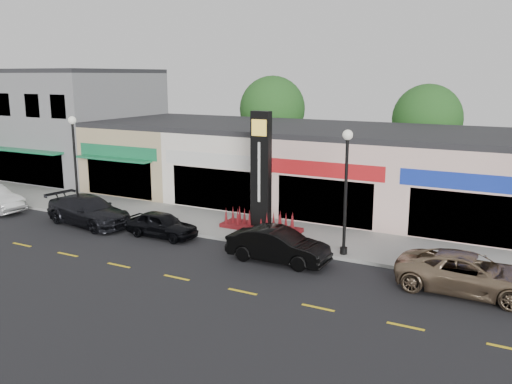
{
  "coord_description": "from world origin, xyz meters",
  "views": [
    {
      "loc": [
        15.33,
        -19.36,
        7.86
      ],
      "look_at": [
        2.82,
        4.0,
        2.13
      ],
      "focal_mm": 38.0,
      "sensor_mm": 36.0,
      "label": 1
    }
  ],
  "objects_px": {
    "car_black_sedan": "(162,224)",
    "car_gold_suv": "(469,274)",
    "lamp_east_near": "(346,180)",
    "pylon_sign": "(261,189)",
    "lamp_west_near": "(75,154)",
    "car_dark_sedan": "(89,211)",
    "car_black_conv": "(278,245)"
  },
  "relations": [
    {
      "from": "lamp_west_near",
      "to": "pylon_sign",
      "type": "xyz_separation_m",
      "value": [
        11.0,
        1.7,
        -1.2
      ]
    },
    {
      "from": "lamp_west_near",
      "to": "car_black_sedan",
      "type": "height_order",
      "value": "lamp_west_near"
    },
    {
      "from": "pylon_sign",
      "to": "car_dark_sedan",
      "type": "bearing_deg",
      "value": -160.69
    },
    {
      "from": "lamp_east_near",
      "to": "car_black_conv",
      "type": "distance_m",
      "value": 4.04
    },
    {
      "from": "car_black_sedan",
      "to": "car_gold_suv",
      "type": "relative_size",
      "value": 0.72
    },
    {
      "from": "lamp_east_near",
      "to": "pylon_sign",
      "type": "relative_size",
      "value": 0.91
    },
    {
      "from": "car_black_sedan",
      "to": "lamp_west_near",
      "type": "bearing_deg",
      "value": 80.31
    },
    {
      "from": "car_dark_sedan",
      "to": "car_black_conv",
      "type": "height_order",
      "value": "car_dark_sedan"
    },
    {
      "from": "pylon_sign",
      "to": "car_gold_suv",
      "type": "relative_size",
      "value": 1.15
    },
    {
      "from": "pylon_sign",
      "to": "car_gold_suv",
      "type": "xyz_separation_m",
      "value": [
        10.38,
        -3.3,
        -1.55
      ]
    },
    {
      "from": "lamp_west_near",
      "to": "car_black_conv",
      "type": "xyz_separation_m",
      "value": [
        13.72,
        -1.9,
        -2.74
      ]
    },
    {
      "from": "lamp_east_near",
      "to": "car_dark_sedan",
      "type": "height_order",
      "value": "lamp_east_near"
    },
    {
      "from": "car_dark_sedan",
      "to": "lamp_east_near",
      "type": "bearing_deg",
      "value": -76.35
    },
    {
      "from": "lamp_east_near",
      "to": "car_black_sedan",
      "type": "bearing_deg",
      "value": -171.55
    },
    {
      "from": "car_dark_sedan",
      "to": "car_black_sedan",
      "type": "xyz_separation_m",
      "value": [
        4.83,
        0.05,
        -0.13
      ]
    },
    {
      "from": "car_dark_sedan",
      "to": "car_gold_suv",
      "type": "distance_m",
      "value": 19.17
    },
    {
      "from": "lamp_east_near",
      "to": "pylon_sign",
      "type": "bearing_deg",
      "value": 161.25
    },
    {
      "from": "car_dark_sedan",
      "to": "car_black_sedan",
      "type": "height_order",
      "value": "car_dark_sedan"
    },
    {
      "from": "pylon_sign",
      "to": "car_dark_sedan",
      "type": "relative_size",
      "value": 1.13
    },
    {
      "from": "lamp_west_near",
      "to": "car_gold_suv",
      "type": "bearing_deg",
      "value": -4.29
    },
    {
      "from": "pylon_sign",
      "to": "car_gold_suv",
      "type": "bearing_deg",
      "value": -17.65
    },
    {
      "from": "lamp_east_near",
      "to": "pylon_sign",
      "type": "distance_m",
      "value": 5.42
    },
    {
      "from": "pylon_sign",
      "to": "car_dark_sedan",
      "type": "xyz_separation_m",
      "value": [
        -8.79,
        -3.08,
        -1.5
      ]
    },
    {
      "from": "lamp_west_near",
      "to": "car_gold_suv",
      "type": "distance_m",
      "value": 21.62
    },
    {
      "from": "lamp_west_near",
      "to": "car_black_conv",
      "type": "bearing_deg",
      "value": -7.89
    },
    {
      "from": "car_black_conv",
      "to": "car_gold_suv",
      "type": "bearing_deg",
      "value": -87.61
    },
    {
      "from": "lamp_east_near",
      "to": "car_gold_suv",
      "type": "xyz_separation_m",
      "value": [
        5.38,
        -1.6,
        -2.75
      ]
    },
    {
      "from": "pylon_sign",
      "to": "car_gold_suv",
      "type": "height_order",
      "value": "pylon_sign"
    },
    {
      "from": "car_black_sedan",
      "to": "car_black_conv",
      "type": "relative_size",
      "value": 0.84
    },
    {
      "from": "pylon_sign",
      "to": "car_dark_sedan",
      "type": "height_order",
      "value": "pylon_sign"
    },
    {
      "from": "car_dark_sedan",
      "to": "car_black_conv",
      "type": "xyz_separation_m",
      "value": [
        11.51,
        -0.52,
        -0.04
      ]
    },
    {
      "from": "car_black_conv",
      "to": "lamp_east_near",
      "type": "bearing_deg",
      "value": -50.02
    }
  ]
}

